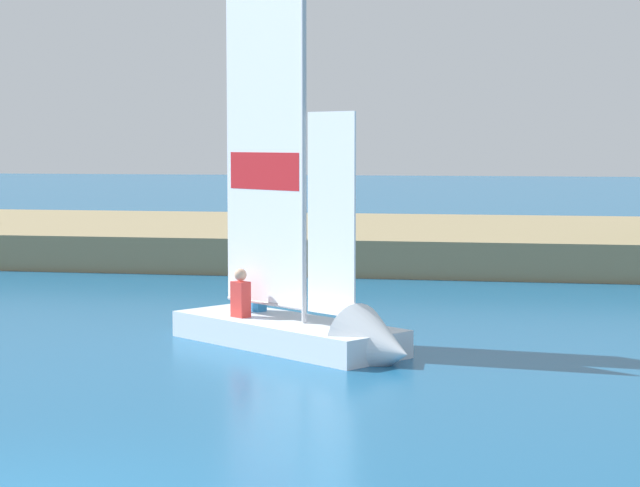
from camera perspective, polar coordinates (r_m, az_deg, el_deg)
The scene contains 2 objects.
shore_bank at distance 32.55m, azimuth 2.37°, elevation 0.13°, with size 80.00×10.30×0.89m, color #897A56.
sailboat at distance 17.83m, azimuth -0.13°, elevation -3.84°, with size 4.51×3.78×6.79m.
Camera 1 is at (4.49, -9.03, 3.23)m, focal length 65.32 mm.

